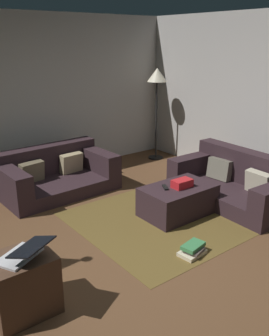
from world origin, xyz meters
The scene contains 12 objects.
ground_plane centered at (0.00, 0.00, 0.00)m, with size 6.40×6.40×0.00m, color brown.
rear_partition centered at (0.00, 3.14, 1.30)m, with size 6.40×0.12×2.60m, color #BCB7B2.
couch_left centered at (0.39, 2.25, 0.25)m, with size 1.69×1.02×0.65m.
couch_right centered at (2.25, 0.34, 0.26)m, with size 0.96×1.75×0.69m.
ottoman centered at (1.29, 0.52, 0.19)m, with size 0.95×0.59×0.39m, color #2D1E23.
gift_box centered at (1.31, 0.48, 0.44)m, with size 0.26×0.16×0.10m, color red.
tv_remote centered at (1.12, 0.58, 0.40)m, with size 0.05×0.16×0.02m, color black.
side_table centered at (-1.03, -0.04, 0.26)m, with size 0.52×0.44×0.52m, color #4C3323.
laptop centered at (-1.00, -0.08, 0.58)m, with size 0.49×0.49×0.16m.
book_stack centered at (0.73, -0.30, 0.05)m, with size 0.32×0.24×0.12m.
corner_lamp centered at (2.67, 2.56, 1.45)m, with size 0.36×0.36×1.70m.
area_rug centered at (1.29, 0.52, 0.00)m, with size 2.60×2.00×0.01m, color brown.
Camera 1 is at (-1.88, -2.66, 2.18)m, focal length 39.85 mm.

